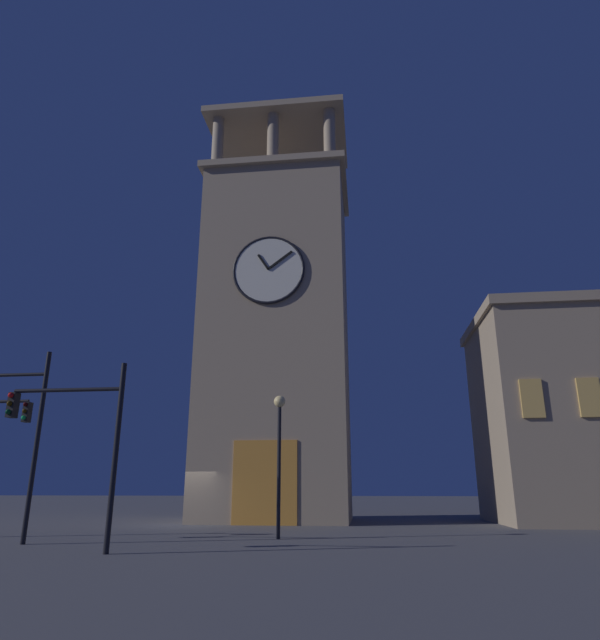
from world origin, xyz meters
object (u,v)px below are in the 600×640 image
at_px(clocktower, 278,332).
at_px(traffic_signal_near, 79,428).
at_px(traffic_signal_mid, 2,416).
at_px(street_lamp, 279,437).

relative_size(clocktower, traffic_signal_near, 5.01).
height_order(clocktower, traffic_signal_mid, clocktower).
relative_size(clocktower, traffic_signal_mid, 4.21).
bearing_deg(traffic_signal_near, traffic_signal_mid, -28.47).
bearing_deg(traffic_signal_near, clocktower, -102.13).
bearing_deg(street_lamp, traffic_signal_mid, 17.33).
distance_m(traffic_signal_mid, street_lamp, 9.66).
relative_size(traffic_signal_mid, street_lamp, 1.24).
distance_m(clocktower, street_lamp, 12.64).
xyz_separation_m(clocktower, traffic_signal_mid, (7.40, 13.21, -6.49)).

